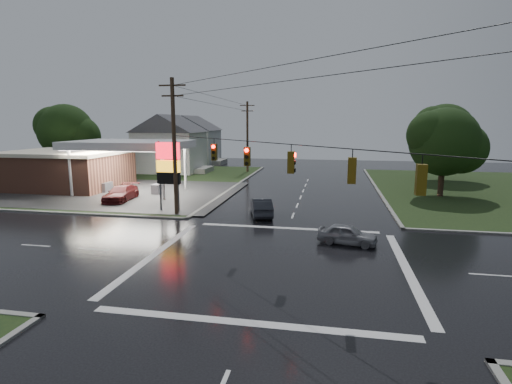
% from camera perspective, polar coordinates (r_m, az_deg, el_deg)
% --- Properties ---
extents(ground, '(120.00, 120.00, 0.00)m').
position_cam_1_polar(ground, '(22.45, 2.60, -9.83)').
color(ground, black).
rests_on(ground, ground).
extents(grass_nw, '(36.00, 36.00, 0.08)m').
position_cam_1_polar(grass_nw, '(55.62, -20.78, 1.60)').
color(grass_nw, black).
rests_on(grass_nw, ground).
extents(gas_station, '(26.20, 18.00, 5.60)m').
position_cam_1_polar(gas_station, '(49.92, -24.38, 3.35)').
color(gas_station, '#2D2D2D').
rests_on(gas_station, ground).
extents(pylon_sign, '(2.00, 0.35, 6.00)m').
position_cam_1_polar(pylon_sign, '(34.34, -12.42, 3.80)').
color(pylon_sign, '#59595E').
rests_on(pylon_sign, ground).
extents(utility_pole_nw, '(2.20, 0.32, 11.00)m').
position_cam_1_polar(utility_pole_nw, '(32.89, -11.60, 6.55)').
color(utility_pole_nw, '#382619').
rests_on(utility_pole_nw, ground).
extents(utility_pole_n, '(2.20, 0.32, 10.50)m').
position_cam_1_polar(utility_pole_n, '(60.23, -1.24, 8.04)').
color(utility_pole_n, '#382619').
rests_on(utility_pole_n, ground).
extents(traffic_signals, '(26.87, 26.87, 1.47)m').
position_cam_1_polar(traffic_signals, '(21.11, 2.78, 6.92)').
color(traffic_signals, black).
rests_on(traffic_signals, ground).
extents(house_near, '(11.05, 8.48, 8.60)m').
position_cam_1_polar(house_near, '(61.79, -12.15, 6.89)').
color(house_near, silver).
rests_on(house_near, ground).
extents(house_far, '(11.05, 8.48, 8.60)m').
position_cam_1_polar(house_far, '(73.32, -9.23, 7.46)').
color(house_far, silver).
rests_on(house_far, ground).
extents(tree_nw_behind, '(8.93, 7.60, 10.00)m').
position_cam_1_polar(tree_nw_behind, '(62.80, -25.40, 7.82)').
color(tree_nw_behind, black).
rests_on(tree_nw_behind, ground).
extents(tree_ne_near, '(7.99, 6.80, 8.98)m').
position_cam_1_polar(tree_ne_near, '(44.38, 25.49, 6.45)').
color(tree_ne_near, black).
rests_on(tree_ne_near, ground).
extents(tree_ne_far, '(8.46, 7.20, 9.80)m').
position_cam_1_polar(tree_ne_far, '(56.72, 25.45, 7.67)').
color(tree_ne_far, black).
rests_on(tree_ne_far, ground).
extents(car_north, '(2.67, 4.70, 1.46)m').
position_cam_1_polar(car_north, '(32.60, 0.75, -2.13)').
color(car_north, '#212229').
rests_on(car_north, ground).
extents(car_crossing, '(3.92, 2.22, 1.26)m').
position_cam_1_polar(car_crossing, '(25.84, 12.92, -5.92)').
color(car_crossing, gray).
rests_on(car_crossing, ground).
extents(car_pump, '(2.59, 5.35, 1.50)m').
position_cam_1_polar(car_pump, '(40.76, -18.72, -0.17)').
color(car_pump, '#541313').
rests_on(car_pump, ground).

